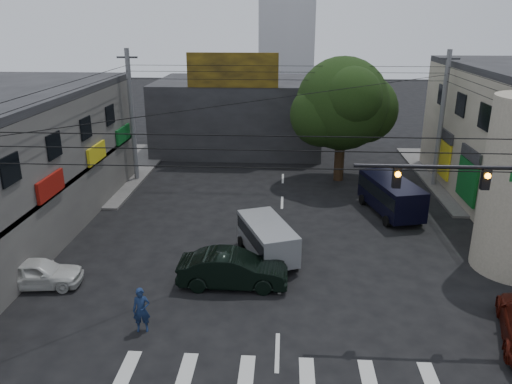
# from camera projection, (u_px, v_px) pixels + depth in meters

# --- Properties ---
(ground) EXTENTS (160.00, 160.00, 0.00)m
(ground) POSITION_uv_depth(u_px,v_px,m) (279.00, 306.00, 20.33)
(ground) COLOR black
(ground) RESTS_ON ground
(sidewalk_far_left) EXTENTS (16.00, 16.00, 0.15)m
(sidewalk_far_left) POSITION_uv_depth(u_px,v_px,m) (49.00, 169.00, 38.28)
(sidewalk_far_left) COLOR #514F4C
(sidewalk_far_left) RESTS_ON ground
(building_far) EXTENTS (14.00, 10.00, 6.00)m
(building_far) POSITION_uv_depth(u_px,v_px,m) (239.00, 114.00, 44.05)
(building_far) COLOR #232326
(building_far) RESTS_ON ground
(billboard) EXTENTS (7.00, 0.30, 2.60)m
(billboard) POSITION_uv_depth(u_px,v_px,m) (233.00, 70.00, 38.01)
(billboard) COLOR olive
(billboard) RESTS_ON building_far
(street_tree) EXTENTS (6.40, 6.40, 8.70)m
(street_tree) POSITION_uv_depth(u_px,v_px,m) (342.00, 104.00, 34.30)
(street_tree) COLOR black
(street_tree) RESTS_ON ground
(traffic_gantry) EXTENTS (7.10, 0.35, 7.20)m
(traffic_gantry) POSITION_uv_depth(u_px,v_px,m) (505.00, 209.00, 17.34)
(traffic_gantry) COLOR black
(traffic_gantry) RESTS_ON ground
(utility_pole_far_left) EXTENTS (0.32, 0.32, 9.20)m
(utility_pole_far_left) POSITION_uv_depth(u_px,v_px,m) (132.00, 117.00, 34.47)
(utility_pole_far_left) COLOR #59595B
(utility_pole_far_left) RESTS_ON ground
(utility_pole_far_right) EXTENTS (0.32, 0.32, 9.20)m
(utility_pole_far_right) POSITION_uv_depth(u_px,v_px,m) (441.00, 121.00, 33.27)
(utility_pole_far_right) COLOR #59595B
(utility_pole_far_right) RESTS_ON ground
(dark_sedan) EXTENTS (1.67, 4.76, 1.57)m
(dark_sedan) POSITION_uv_depth(u_px,v_px,m) (233.00, 269.00, 21.64)
(dark_sedan) COLOR black
(dark_sedan) RESTS_ON ground
(white_compact) EXTENTS (2.34, 4.11, 1.29)m
(white_compact) POSITION_uv_depth(u_px,v_px,m) (37.00, 273.00, 21.61)
(white_compact) COLOR silver
(white_compact) RESTS_ON ground
(silver_minivan) EXTENTS (5.45, 4.66, 1.83)m
(silver_minivan) POSITION_uv_depth(u_px,v_px,m) (267.00, 241.00, 24.07)
(silver_minivan) COLOR gray
(silver_minivan) RESTS_ON ground
(navy_van) EXTENTS (6.18, 4.47, 2.09)m
(navy_van) POSITION_uv_depth(u_px,v_px,m) (391.00, 197.00, 29.50)
(navy_van) COLOR black
(navy_van) RESTS_ON ground
(traffic_officer) EXTENTS (0.78, 0.63, 1.77)m
(traffic_officer) POSITION_uv_depth(u_px,v_px,m) (141.00, 310.00, 18.44)
(traffic_officer) COLOR #132345
(traffic_officer) RESTS_ON ground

